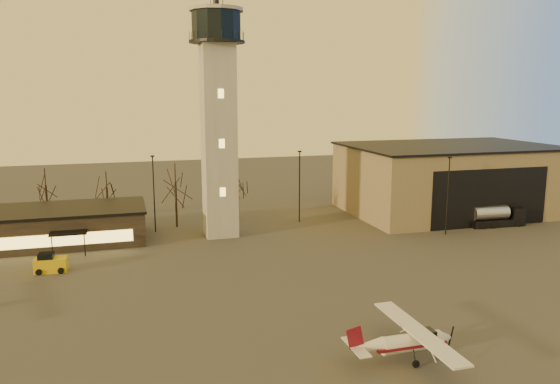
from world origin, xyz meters
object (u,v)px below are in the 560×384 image
object	(u,v)px
control_tower	(218,107)
fuel_truck	(496,218)
hangar	(449,179)
cessna_front	(413,345)
terminal	(38,227)
service_cart	(50,265)

from	to	relation	value
control_tower	fuel_truck	distance (m)	40.64
hangar	cessna_front	size ratio (longest dim) A/B	2.89
control_tower	terminal	size ratio (longest dim) A/B	1.28
control_tower	hangar	size ratio (longest dim) A/B	1.07
cessna_front	fuel_truck	xyz separation A→B (m)	(30.38, 30.53, 0.13)
control_tower	terminal	world-z (taller)	control_tower
terminal	fuel_truck	bearing A→B (deg)	-7.67
hangar	terminal	size ratio (longest dim) A/B	1.20
cessna_front	service_cart	world-z (taller)	cessna_front
terminal	fuel_truck	distance (m)	59.75
fuel_truck	service_cart	xyz separation A→B (m)	(-56.61, -3.56, -0.37)
hangar	service_cart	world-z (taller)	hangar
control_tower	service_cart	xyz separation A→B (m)	(-19.40, -9.56, -15.57)
hangar	terminal	distance (m)	58.11
terminal	hangar	bearing A→B (deg)	1.97
fuel_truck	service_cart	world-z (taller)	fuel_truck
hangar	terminal	xyz separation A→B (m)	(-57.99, -2.00, -3.00)
fuel_truck	service_cart	distance (m)	56.72
cessna_front	service_cart	bearing A→B (deg)	134.31
cessna_front	fuel_truck	bearing A→B (deg)	45.26
fuel_truck	service_cart	size ratio (longest dim) A/B	2.42
cessna_front	fuel_truck	size ratio (longest dim) A/B	1.35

